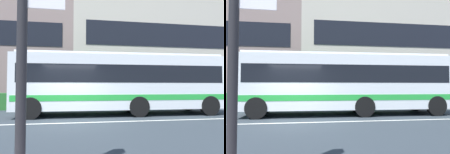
% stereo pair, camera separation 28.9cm
% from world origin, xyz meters
% --- Properties ---
extents(ground_plane, '(160.00, 160.00, 0.00)m').
position_xyz_m(ground_plane, '(0.00, 0.00, 0.00)').
color(ground_plane, '#2E363D').
extents(lane_centre_line, '(60.00, 0.16, 0.01)m').
position_xyz_m(lane_centre_line, '(0.00, 0.00, 0.00)').
color(lane_centre_line, silver).
rests_on(lane_centre_line, ground_plane).
extents(hedge_row_far, '(12.53, 1.10, 1.05)m').
position_xyz_m(hedge_row_far, '(0.71, 6.12, 0.53)').
color(hedge_row_far, '#2A6D2E').
rests_on(hedge_row_far, ground_plane).
extents(apartment_block_right, '(25.64, 11.39, 10.35)m').
position_xyz_m(apartment_block_right, '(13.01, 14.75, 5.18)').
color(apartment_block_right, '#BDB4A1').
rests_on(apartment_block_right, ground_plane).
extents(transit_bus, '(10.89, 2.79, 3.18)m').
position_xyz_m(transit_bus, '(2.70, 2.40, 1.75)').
color(transit_bus, silver).
rests_on(transit_bus, ground_plane).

